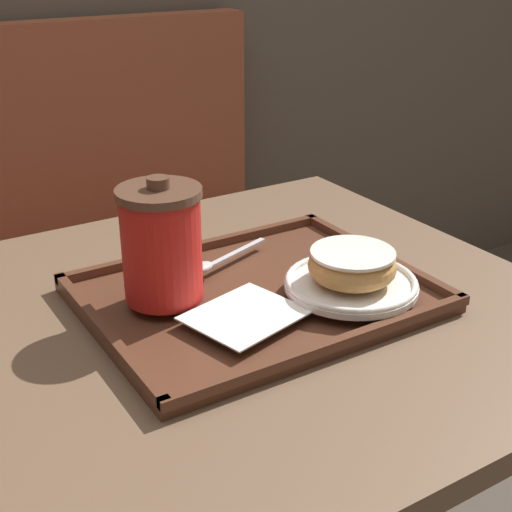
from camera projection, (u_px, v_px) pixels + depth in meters
name	position (u px, v px, depth m)	size (l,w,h in m)	color
cafe_table	(244.00, 430.00, 0.98)	(0.77, 0.74, 0.76)	brown
serving_tray	(256.00, 297.00, 0.90)	(0.41, 0.33, 0.02)	#512D1E
napkin_paper	(245.00, 315.00, 0.82)	(0.15, 0.13, 0.00)	white
coffee_cup_front	(162.00, 243.00, 0.83)	(0.10, 0.10, 0.15)	red
plate_with_chocolate_donut	(351.00, 283.00, 0.88)	(0.17, 0.17, 0.01)	white
donut_chocolate_glazed	(352.00, 265.00, 0.87)	(0.11, 0.11, 0.04)	tan
spoon	(213.00, 263.00, 0.94)	(0.14, 0.06, 0.01)	silver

